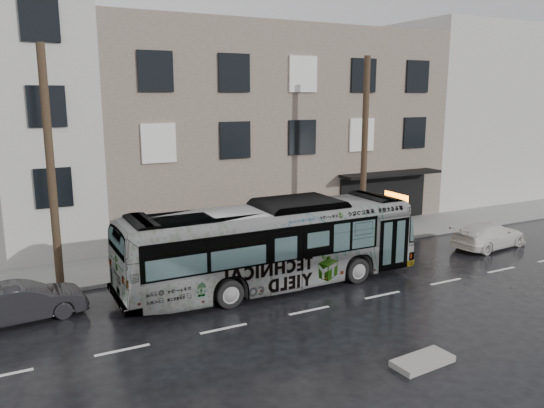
% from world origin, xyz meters
% --- Properties ---
extents(ground, '(120.00, 120.00, 0.00)m').
position_xyz_m(ground, '(0.00, 0.00, 0.00)').
color(ground, black).
rests_on(ground, ground).
extents(sidewalk, '(90.00, 3.60, 0.15)m').
position_xyz_m(sidewalk, '(0.00, 4.90, 0.07)').
color(sidewalk, gray).
rests_on(sidewalk, ground).
extents(building_taupe, '(20.00, 12.00, 11.00)m').
position_xyz_m(building_taupe, '(5.00, 12.70, 5.50)').
color(building_taupe, gray).
rests_on(building_taupe, ground).
extents(building_filler, '(18.00, 12.00, 12.00)m').
position_xyz_m(building_filler, '(24.00, 12.70, 6.00)').
color(building_filler, '#B6B3AC').
rests_on(building_filler, ground).
extents(utility_pole_front, '(0.30, 0.30, 9.00)m').
position_xyz_m(utility_pole_front, '(6.50, 3.30, 4.65)').
color(utility_pole_front, '#423321').
rests_on(utility_pole_front, sidewalk).
extents(utility_pole_rear, '(0.30, 0.30, 9.00)m').
position_xyz_m(utility_pole_rear, '(-7.50, 3.30, 4.65)').
color(utility_pole_rear, '#423321').
rests_on(utility_pole_rear, sidewalk).
extents(sign_post, '(0.06, 0.06, 2.40)m').
position_xyz_m(sign_post, '(7.60, 3.30, 1.35)').
color(sign_post, slate).
rests_on(sign_post, sidewalk).
extents(bus, '(12.05, 2.89, 3.35)m').
position_xyz_m(bus, '(-0.05, 0.26, 1.68)').
color(bus, '#B2B2B2').
rests_on(bus, ground).
extents(white_sedan, '(4.49, 2.22, 1.25)m').
position_xyz_m(white_sedan, '(11.89, 0.19, 0.63)').
color(white_sedan, silver).
rests_on(white_sedan, ground).
extents(dark_sedan, '(4.05, 1.78, 1.29)m').
position_xyz_m(dark_sedan, '(-8.86, 1.11, 0.65)').
color(dark_sedan, black).
rests_on(dark_sedan, ground).
extents(slush_pile, '(1.86, 0.93, 0.18)m').
position_xyz_m(slush_pile, '(0.87, -7.15, 0.09)').
color(slush_pile, '#A4A29C').
rests_on(slush_pile, ground).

